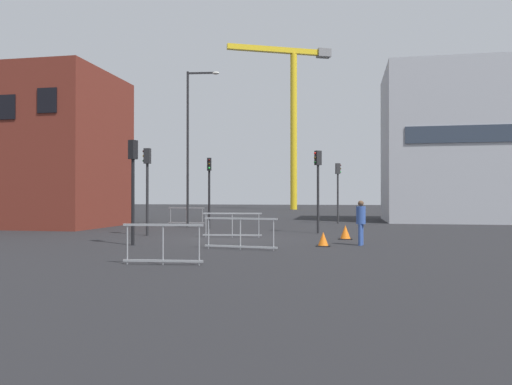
% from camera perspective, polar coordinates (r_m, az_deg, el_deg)
% --- Properties ---
extents(ground, '(160.00, 160.00, 0.00)m').
position_cam_1_polar(ground, '(20.75, -3.16, -5.43)').
color(ground, black).
extents(brick_building, '(7.96, 7.02, 9.03)m').
position_cam_1_polar(brick_building, '(31.61, -23.39, 4.52)').
color(brick_building, maroon).
rests_on(brick_building, ground).
extents(office_block, '(12.54, 7.81, 10.86)m').
position_cam_1_polar(office_block, '(37.86, 24.38, 5.11)').
color(office_block, '#A8AAB2').
rests_on(office_block, ground).
extents(construction_crane, '(13.40, 6.60, 21.79)m').
position_cam_1_polar(construction_crane, '(66.22, 4.27, 10.34)').
color(construction_crane, yellow).
rests_on(construction_crane, ground).
extents(streetlamp_tall, '(1.94, 0.37, 9.14)m').
position_cam_1_polar(streetlamp_tall, '(28.97, -7.63, 6.45)').
color(streetlamp_tall, '#232326').
rests_on(streetlamp_tall, ground).
extents(traffic_light_median, '(0.37, 0.25, 4.00)m').
position_cam_1_polar(traffic_light_median, '(22.78, -12.65, 1.79)').
color(traffic_light_median, '#232326').
rests_on(traffic_light_median, ground).
extents(traffic_light_corner, '(0.39, 0.32, 3.97)m').
position_cam_1_polar(traffic_light_corner, '(32.49, 9.59, 1.11)').
color(traffic_light_corner, '#2D2D30').
rests_on(traffic_light_corner, ground).
extents(traffic_light_island, '(0.30, 0.39, 3.87)m').
position_cam_1_polar(traffic_light_island, '(18.45, -14.23, 2.06)').
color(traffic_light_island, black).
rests_on(traffic_light_island, ground).
extents(traffic_light_near, '(0.30, 0.39, 3.92)m').
position_cam_1_polar(traffic_light_near, '(26.93, -5.51, 1.34)').
color(traffic_light_near, black).
rests_on(traffic_light_near, ground).
extents(traffic_light_crosswalk, '(0.38, 0.36, 4.02)m').
position_cam_1_polar(traffic_light_crosswalk, '(23.84, 7.28, 1.72)').
color(traffic_light_crosswalk, '#232326').
rests_on(traffic_light_crosswalk, ground).
extents(pedestrian_walking, '(0.34, 0.34, 1.65)m').
position_cam_1_polar(pedestrian_walking, '(18.27, 12.20, -3.10)').
color(pedestrian_walking, '#33519E').
rests_on(pedestrian_walking, ground).
extents(safety_barrier_mid_span, '(2.58, 0.34, 1.08)m').
position_cam_1_polar(safety_barrier_mid_span, '(21.33, -2.81, -3.77)').
color(safety_barrier_mid_span, gray).
rests_on(safety_barrier_mid_span, ground).
extents(safety_barrier_front, '(2.16, 0.24, 1.08)m').
position_cam_1_polar(safety_barrier_front, '(13.11, -10.86, -5.88)').
color(safety_barrier_front, gray).
rests_on(safety_barrier_front, ground).
extents(safety_barrier_right_run, '(2.57, 0.37, 1.08)m').
position_cam_1_polar(safety_barrier_right_run, '(16.48, -1.84, -4.76)').
color(safety_barrier_right_run, '#9EA0A5').
rests_on(safety_barrier_right_run, ground).
extents(safety_barrier_rear, '(2.40, 0.15, 1.08)m').
position_cam_1_polar(safety_barrier_rear, '(31.44, -8.18, -2.68)').
color(safety_barrier_rear, gray).
rests_on(safety_barrier_rear, ground).
extents(traffic_cone_orange, '(0.58, 0.58, 0.59)m').
position_cam_1_polar(traffic_cone_orange, '(20.76, 10.44, -4.67)').
color(traffic_cone_orange, black).
rests_on(traffic_cone_orange, ground).
extents(traffic_cone_on_verge, '(0.51, 0.51, 0.52)m').
position_cam_1_polar(traffic_cone_on_verge, '(17.76, 7.89, -5.50)').
color(traffic_cone_on_verge, black).
rests_on(traffic_cone_on_verge, ground).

